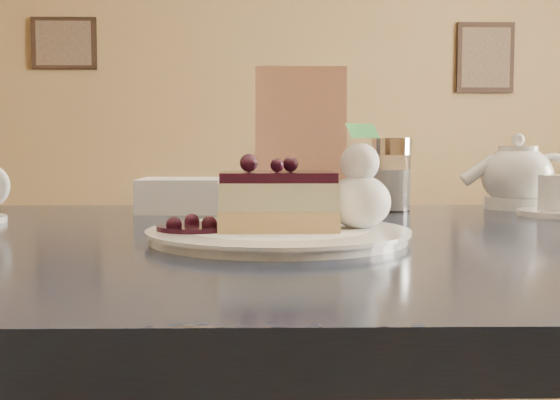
{
  "coord_description": "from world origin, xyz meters",
  "views": [
    {
      "loc": [
        0.03,
        -0.58,
        0.9
      ],
      "look_at": [
        0.05,
        0.11,
        0.84
      ],
      "focal_mm": 45.0,
      "sensor_mm": 36.0,
      "label": 1
    }
  ],
  "objects_px": {
    "main_table": "(278,305)",
    "tea_set": "(525,182)",
    "dessert_plate": "(278,235)",
    "cheesecake_slice": "(278,201)"
  },
  "relations": [
    {
      "from": "dessert_plate",
      "to": "cheesecake_slice",
      "type": "relative_size",
      "value": 2.19
    },
    {
      "from": "main_table",
      "to": "dessert_plate",
      "type": "height_order",
      "value": "dessert_plate"
    },
    {
      "from": "cheesecake_slice",
      "to": "dessert_plate",
      "type": "bearing_deg",
      "value": -179.54
    },
    {
      "from": "main_table",
      "to": "dessert_plate",
      "type": "relative_size",
      "value": 4.57
    },
    {
      "from": "tea_set",
      "to": "cheesecake_slice",
      "type": "bearing_deg",
      "value": -138.34
    },
    {
      "from": "main_table",
      "to": "cheesecake_slice",
      "type": "distance_m",
      "value": 0.14
    },
    {
      "from": "main_table",
      "to": "tea_set",
      "type": "relative_size",
      "value": 5.35
    },
    {
      "from": "cheesecake_slice",
      "to": "tea_set",
      "type": "relative_size",
      "value": 0.53
    },
    {
      "from": "main_table",
      "to": "tea_set",
      "type": "xyz_separation_m",
      "value": [
        0.41,
        0.31,
        0.13
      ]
    },
    {
      "from": "dessert_plate",
      "to": "tea_set",
      "type": "xyz_separation_m",
      "value": [
        0.41,
        0.36,
        0.04
      ]
    }
  ]
}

